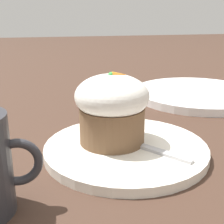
# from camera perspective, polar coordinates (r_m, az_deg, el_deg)

# --- Properties ---
(ground_plane) EXTENTS (4.00, 4.00, 0.00)m
(ground_plane) POSITION_cam_1_polar(r_m,az_deg,el_deg) (0.42, 2.52, -7.51)
(ground_plane) COLOR #3D281E
(dessert_plate) EXTENTS (0.21, 0.21, 0.01)m
(dessert_plate) POSITION_cam_1_polar(r_m,az_deg,el_deg) (0.42, 2.53, -6.76)
(dessert_plate) COLOR white
(dessert_plate) RESTS_ON ground_plane
(carrot_cake) EXTENTS (0.10, 0.10, 0.10)m
(carrot_cake) POSITION_cam_1_polar(r_m,az_deg,el_deg) (0.41, 0.00, 0.77)
(carrot_cake) COLOR brown
(carrot_cake) RESTS_ON dessert_plate
(spoon) EXTENTS (0.10, 0.12, 0.01)m
(spoon) POSITION_cam_1_polar(r_m,az_deg,el_deg) (0.42, 3.00, -5.31)
(spoon) COLOR #B7B7BC
(spoon) RESTS_ON dessert_plate
(side_plate) EXTENTS (0.28, 0.28, 0.02)m
(side_plate) POSITION_cam_1_polar(r_m,az_deg,el_deg) (0.71, 15.41, 3.22)
(side_plate) COLOR white
(side_plate) RESTS_ON ground_plane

